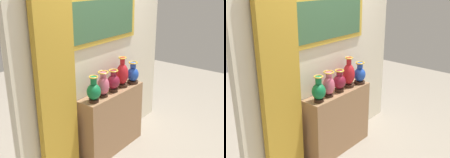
{
  "view_description": "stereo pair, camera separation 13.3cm",
  "coord_description": "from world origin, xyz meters",
  "views": [
    {
      "loc": [
        -2.75,
        -2.18,
        2.32
      ],
      "look_at": [
        0.0,
        0.0,
        1.05
      ],
      "focal_mm": 45.69,
      "sensor_mm": 36.0,
      "label": 1
    },
    {
      "loc": [
        -2.66,
        -2.28,
        2.32
      ],
      "look_at": [
        0.0,
        0.0,
        1.05
      ],
      "focal_mm": 45.69,
      "sensor_mm": 36.0,
      "label": 2
    }
  ],
  "objects": [
    {
      "name": "ground_plane",
      "position": [
        0.0,
        0.0,
        0.0
      ],
      "size": [
        8.72,
        8.72,
        0.0
      ],
      "primitive_type": "plane",
      "color": "gray"
    },
    {
      "name": "display_shelf",
      "position": [
        0.0,
        0.0,
        0.44
      ],
      "size": [
        1.07,
        0.28,
        0.88
      ],
      "primitive_type": "cube",
      "color": "#99704C",
      "rests_on": "ground_plane"
    },
    {
      "name": "back_wall",
      "position": [
        -0.0,
        0.2,
        1.45
      ],
      "size": [
        2.72,
        0.14,
        2.88
      ],
      "color": "beige",
      "rests_on": "ground_plane"
    },
    {
      "name": "curtain_gold",
      "position": [
        -0.87,
        0.08,
        1.28
      ],
      "size": [
        0.51,
        0.08,
        2.57
      ],
      "primitive_type": "cube",
      "color": "gold",
      "rests_on": "ground_plane"
    },
    {
      "name": "vase_emerald",
      "position": [
        -0.41,
        -0.04,
        1.02
      ],
      "size": [
        0.17,
        0.17,
        0.33
      ],
      "color": "#382319",
      "rests_on": "display_shelf"
    },
    {
      "name": "vase_rose",
      "position": [
        -0.21,
        -0.03,
        1.04
      ],
      "size": [
        0.15,
        0.15,
        0.33
      ],
      "color": "#382319",
      "rests_on": "display_shelf"
    },
    {
      "name": "vase_burgundy",
      "position": [
        -0.0,
        -0.02,
        1.02
      ],
      "size": [
        0.17,
        0.17,
        0.3
      ],
      "color": "#382319",
      "rests_on": "display_shelf"
    },
    {
      "name": "vase_crimson",
      "position": [
        0.22,
        -0.01,
        1.06
      ],
      "size": [
        0.17,
        0.17,
        0.42
      ],
      "color": "#382319",
      "rests_on": "display_shelf"
    },
    {
      "name": "vase_sapphire",
      "position": [
        0.42,
        -0.05,
        1.02
      ],
      "size": [
        0.17,
        0.17,
        0.32
      ],
      "color": "#382319",
      "rests_on": "display_shelf"
    }
  ]
}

